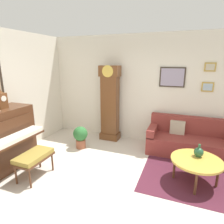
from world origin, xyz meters
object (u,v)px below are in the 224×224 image
piano_bench (34,157)px  couch (189,141)px  grandfather_clock (110,105)px  mantel_clock (2,100)px  green_jug (199,152)px  potted_plant (80,136)px  coffee_table (196,161)px

piano_bench → couch: couch is taller
piano_bench → grandfather_clock: bearing=74.0°
mantel_clock → green_jug: (3.64, 0.88, -0.86)m
piano_bench → potted_plant: (0.17, 1.41, -0.08)m
grandfather_clock → couch: 2.18m
couch → potted_plant: couch is taller
piano_bench → mantel_clock: 1.29m
mantel_clock → potted_plant: 1.92m
piano_bench → couch: size_ratio=0.37×
grandfather_clock → green_jug: size_ratio=8.46×
piano_bench → coffee_table: size_ratio=0.80×
piano_bench → green_jug: size_ratio=2.92×
couch → potted_plant: 2.63m
grandfather_clock → coffee_table: 2.60m
coffee_table → green_jug: (0.03, 0.13, 0.12)m
grandfather_clock → mantel_clock: bearing=-124.7°
coffee_table → mantel_clock: mantel_clock is taller
couch → green_jug: (0.13, -1.05, 0.23)m
potted_plant → grandfather_clock: bearing=60.1°
grandfather_clock → potted_plant: grandfather_clock is taller
coffee_table → green_jug: size_ratio=3.67×
piano_bench → coffee_table: 2.95m
grandfather_clock → green_jug: grandfather_clock is taller
couch → potted_plant: (-2.54, -0.67, 0.01)m
piano_bench → couch: bearing=37.5°
coffee_table → piano_bench: bearing=-162.3°
couch → coffee_table: size_ratio=2.16×
piano_bench → potted_plant: potted_plant is taller
grandfather_clock → mantel_clock: grandfather_clock is taller
piano_bench → grandfather_clock: size_ratio=0.34×
couch → green_jug: bearing=-83.0°
coffee_table → mantel_clock: (-3.61, -0.75, 0.98)m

